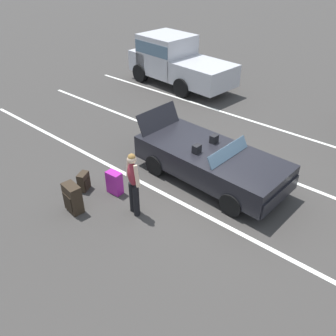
# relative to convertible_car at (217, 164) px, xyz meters

# --- Properties ---
(ground_plane) EXTENTS (80.00, 80.00, 0.00)m
(ground_plane) POSITION_rel_convertible_car_xyz_m (-0.20, 0.01, -0.59)
(ground_plane) COLOR #383533
(lot_line_near) EXTENTS (18.00, 0.12, 0.01)m
(lot_line_near) POSITION_rel_convertible_car_xyz_m (-0.20, -1.30, -0.59)
(lot_line_near) COLOR silver
(lot_line_near) RESTS_ON ground_plane
(lot_line_mid) EXTENTS (18.00, 0.12, 0.01)m
(lot_line_mid) POSITION_rel_convertible_car_xyz_m (-0.20, 1.40, -0.59)
(lot_line_mid) COLOR silver
(lot_line_mid) RESTS_ON ground_plane
(lot_line_far) EXTENTS (18.00, 0.12, 0.01)m
(lot_line_far) POSITION_rel_convertible_car_xyz_m (-0.20, 4.10, -0.59)
(lot_line_far) COLOR silver
(lot_line_far) RESTS_ON ground_plane
(convertible_car) EXTENTS (4.26, 2.00, 1.52)m
(convertible_car) POSITION_rel_convertible_car_xyz_m (0.00, 0.00, 0.00)
(convertible_car) COLOR black
(convertible_car) RESTS_ON ground_plane
(suitcase_large_black) EXTENTS (0.51, 0.35, 0.74)m
(suitcase_large_black) POSITION_rel_convertible_car_xyz_m (-1.96, -3.21, -0.22)
(suitcase_large_black) COLOR #2D2319
(suitcase_large_black) RESTS_ON ground_plane
(suitcase_medium_bright) EXTENTS (0.41, 0.26, 0.62)m
(suitcase_medium_bright) POSITION_rel_convertible_car_xyz_m (-1.74, -2.07, -0.28)
(suitcase_medium_bright) COLOR #991E8C
(suitcase_medium_bright) RESTS_ON ground_plane
(suitcase_small_carryon) EXTENTS (0.32, 0.39, 0.50)m
(suitcase_small_carryon) POSITION_rel_convertible_car_xyz_m (-2.46, -2.50, -0.34)
(suitcase_small_carryon) COLOR #2D2319
(suitcase_small_carryon) RESTS_ON ground_plane
(traveler_person) EXTENTS (0.60, 0.31, 1.65)m
(traveler_person) POSITION_rel_convertible_car_xyz_m (-0.77, -2.31, 0.34)
(traveler_person) COLOR black
(traveler_person) RESTS_ON ground_plane
(parked_pickup_truck_near) EXTENTS (5.16, 2.44, 2.10)m
(parked_pickup_truck_near) POSITION_rel_convertible_car_xyz_m (-5.83, 5.32, 0.51)
(parked_pickup_truck_near) COLOR #B2B2B7
(parked_pickup_truck_near) RESTS_ON ground_plane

